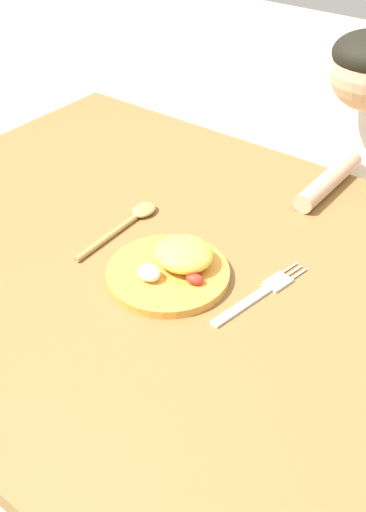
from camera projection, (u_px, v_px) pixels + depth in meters
ground_plane at (158, 472)px, 1.54m from camera, size 8.00×8.00×0.00m
dining_table at (151, 295)px, 1.18m from camera, size 1.20×0.97×0.71m
plate at (174, 266)px, 1.05m from camera, size 0.21×0.21×0.06m
fork at (260, 294)px, 1.01m from camera, size 0.06×0.22×0.01m
spoon at (131, 220)px, 1.18m from camera, size 0.04×0.23×0.02m
person at (357, 203)px, 1.50m from camera, size 0.17×0.45×1.01m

